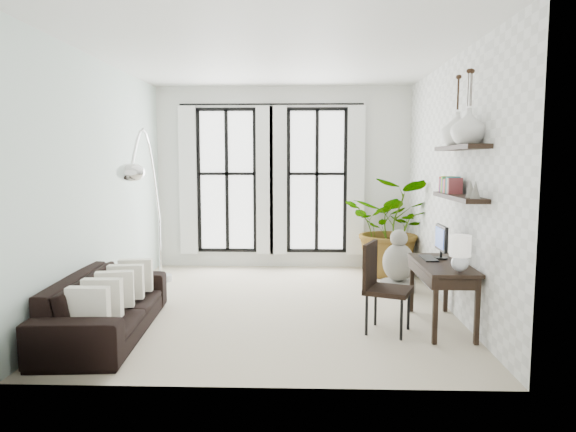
{
  "coord_description": "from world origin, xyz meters",
  "views": [
    {
      "loc": [
        0.38,
        -6.63,
        1.91
      ],
      "look_at": [
        0.16,
        0.3,
        1.16
      ],
      "focal_mm": 32.0,
      "sensor_mm": 36.0,
      "label": 1
    }
  ],
  "objects_px": {
    "buddha": "(398,265)",
    "plant": "(393,227)",
    "arc_lamp": "(147,168)",
    "desk": "(443,268)",
    "sofa": "(106,304)",
    "desk_chair": "(380,281)"
  },
  "relations": [
    {
      "from": "buddha",
      "to": "plant",
      "type": "bearing_deg",
      "value": 85.21
    },
    {
      "from": "plant",
      "to": "buddha",
      "type": "relative_size",
      "value": 1.79
    },
    {
      "from": "sofa",
      "to": "plant",
      "type": "distance_m",
      "value": 4.74
    },
    {
      "from": "buddha",
      "to": "arc_lamp",
      "type": "bearing_deg",
      "value": -168.57
    },
    {
      "from": "sofa",
      "to": "desk",
      "type": "relative_size",
      "value": 1.78
    },
    {
      "from": "buddha",
      "to": "sofa",
      "type": "bearing_deg",
      "value": -151.15
    },
    {
      "from": "sofa",
      "to": "buddha",
      "type": "distance_m",
      "value": 4.06
    },
    {
      "from": "plant",
      "to": "desk_chair",
      "type": "xyz_separation_m",
      "value": [
        -0.61,
        -2.82,
        -0.24
      ]
    },
    {
      "from": "desk",
      "to": "desk_chair",
      "type": "relative_size",
      "value": 1.26
    },
    {
      "from": "sofa",
      "to": "plant",
      "type": "height_order",
      "value": "plant"
    },
    {
      "from": "arc_lamp",
      "to": "buddha",
      "type": "distance_m",
      "value": 3.8
    },
    {
      "from": "sofa",
      "to": "desk",
      "type": "height_order",
      "value": "desk"
    },
    {
      "from": "plant",
      "to": "desk",
      "type": "relative_size",
      "value": 1.29
    },
    {
      "from": "desk",
      "to": "buddha",
      "type": "bearing_deg",
      "value": 96.59
    },
    {
      "from": "desk",
      "to": "arc_lamp",
      "type": "bearing_deg",
      "value": 165.11
    },
    {
      "from": "desk",
      "to": "buddha",
      "type": "xyz_separation_m",
      "value": [
        -0.19,
        1.67,
        -0.32
      ]
    },
    {
      "from": "plant",
      "to": "desk",
      "type": "bearing_deg",
      "value": -87.76
    },
    {
      "from": "desk",
      "to": "desk_chair",
      "type": "bearing_deg",
      "value": -170.63
    },
    {
      "from": "plant",
      "to": "desk_chair",
      "type": "bearing_deg",
      "value": -102.27
    },
    {
      "from": "sofa",
      "to": "desk_chair",
      "type": "bearing_deg",
      "value": -90.78
    },
    {
      "from": "sofa",
      "to": "desk_chair",
      "type": "xyz_separation_m",
      "value": [
        3.03,
        0.17,
        0.24
      ]
    },
    {
      "from": "buddha",
      "to": "desk",
      "type": "bearing_deg",
      "value": -83.41
    }
  ]
}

